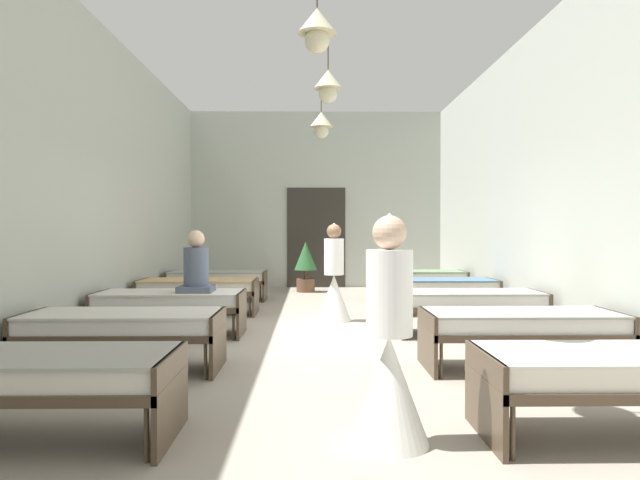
{
  "coord_description": "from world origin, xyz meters",
  "views": [
    {
      "loc": [
        -0.11,
        -7.57,
        1.37
      ],
      "look_at": [
        0.0,
        0.07,
        1.25
      ],
      "focal_mm": 32.49,
      "sensor_mm": 36.0,
      "label": 1
    }
  ],
  "objects_px": {
    "bed_right_row_0": "(625,372)",
    "bed_left_row_1": "(123,326)",
    "bed_left_row_3": "(199,287)",
    "nurse_near_aisle": "(389,362)",
    "potted_plant": "(306,263)",
    "bed_right_row_2": "(469,301)",
    "bed_right_row_3": "(437,287)",
    "bed_left_row_2": "(170,302)",
    "bed_left_row_0": "(28,374)",
    "bed_left_row_4": "(218,278)",
    "nurse_mid_aisle": "(334,286)",
    "bed_right_row_4": "(416,278)",
    "patient_seated_primary": "(196,269)",
    "bed_right_row_1": "(521,325)"
  },
  "relations": [
    {
      "from": "bed_left_row_4",
      "to": "bed_left_row_3",
      "type": "bearing_deg",
      "value": -90.0
    },
    {
      "from": "bed_right_row_0",
      "to": "bed_left_row_1",
      "type": "bearing_deg",
      "value": 154.12
    },
    {
      "from": "bed_left_row_1",
      "to": "potted_plant",
      "type": "bearing_deg",
      "value": 76.63
    },
    {
      "from": "bed_right_row_0",
      "to": "bed_left_row_4",
      "type": "height_order",
      "value": "same"
    },
    {
      "from": "nurse_mid_aisle",
      "to": "patient_seated_primary",
      "type": "xyz_separation_m",
      "value": [
        -1.84,
        -1.23,
        0.34
      ]
    },
    {
      "from": "bed_right_row_3",
      "to": "nurse_mid_aisle",
      "type": "distance_m",
      "value": 1.88
    },
    {
      "from": "bed_right_row_0",
      "to": "bed_right_row_2",
      "type": "bearing_deg",
      "value": 90.0
    },
    {
      "from": "bed_left_row_4",
      "to": "nurse_mid_aisle",
      "type": "relative_size",
      "value": 1.28
    },
    {
      "from": "bed_right_row_3",
      "to": "bed_right_row_4",
      "type": "distance_m",
      "value": 1.9
    },
    {
      "from": "bed_left_row_2",
      "to": "bed_left_row_4",
      "type": "xyz_separation_m",
      "value": [
        0.0,
        3.8,
        0.0
      ]
    },
    {
      "from": "nurse_mid_aisle",
      "to": "bed_left_row_0",
      "type": "bearing_deg",
      "value": 155.93
    },
    {
      "from": "bed_right_row_1",
      "to": "nurse_mid_aisle",
      "type": "relative_size",
      "value": 1.28
    },
    {
      "from": "bed_left_row_2",
      "to": "nurse_near_aisle",
      "type": "height_order",
      "value": "nurse_near_aisle"
    },
    {
      "from": "bed_left_row_3",
      "to": "nurse_mid_aisle",
      "type": "bearing_deg",
      "value": -18.63
    },
    {
      "from": "bed_right_row_2",
      "to": "nurse_mid_aisle",
      "type": "height_order",
      "value": "nurse_mid_aisle"
    },
    {
      "from": "bed_left_row_0",
      "to": "bed_left_row_2",
      "type": "height_order",
      "value": "same"
    },
    {
      "from": "nurse_mid_aisle",
      "to": "bed_right_row_1",
      "type": "bearing_deg",
      "value": -150.83
    },
    {
      "from": "bed_left_row_0",
      "to": "bed_right_row_1",
      "type": "xyz_separation_m",
      "value": [
        3.92,
        1.9,
        0.0
      ]
    },
    {
      "from": "nurse_mid_aisle",
      "to": "patient_seated_primary",
      "type": "distance_m",
      "value": 2.24
    },
    {
      "from": "bed_right_row_0",
      "to": "bed_left_row_4",
      "type": "xyz_separation_m",
      "value": [
        -3.92,
        7.6,
        0.0
      ]
    },
    {
      "from": "bed_right_row_0",
      "to": "nurse_mid_aisle",
      "type": "relative_size",
      "value": 1.28
    },
    {
      "from": "bed_left_row_1",
      "to": "bed_left_row_3",
      "type": "bearing_deg",
      "value": 90.0
    },
    {
      "from": "bed_right_row_3",
      "to": "nurse_mid_aisle",
      "type": "relative_size",
      "value": 1.28
    },
    {
      "from": "bed_left_row_4",
      "to": "bed_left_row_0",
      "type": "bearing_deg",
      "value": -90.0
    },
    {
      "from": "bed_left_row_2",
      "to": "potted_plant",
      "type": "relative_size",
      "value": 1.69
    },
    {
      "from": "bed_left_row_4",
      "to": "nurse_near_aisle",
      "type": "bearing_deg",
      "value": -73.03
    },
    {
      "from": "bed_left_row_1",
      "to": "bed_right_row_2",
      "type": "distance_m",
      "value": 4.35
    },
    {
      "from": "bed_left_row_0",
      "to": "bed_left_row_4",
      "type": "height_order",
      "value": "same"
    },
    {
      "from": "bed_right_row_2",
      "to": "nurse_mid_aisle",
      "type": "bearing_deg",
      "value": 146.1
    },
    {
      "from": "bed_left_row_2",
      "to": "bed_right_row_3",
      "type": "height_order",
      "value": "same"
    },
    {
      "from": "bed_left_row_0",
      "to": "bed_right_row_0",
      "type": "relative_size",
      "value": 1.0
    },
    {
      "from": "patient_seated_primary",
      "to": "potted_plant",
      "type": "distance_m",
      "value": 5.55
    },
    {
      "from": "bed_right_row_0",
      "to": "bed_left_row_3",
      "type": "distance_m",
      "value": 6.92
    },
    {
      "from": "bed_right_row_0",
      "to": "bed_left_row_1",
      "type": "xyz_separation_m",
      "value": [
        -3.92,
        1.9,
        0.0
      ]
    },
    {
      "from": "nurse_mid_aisle",
      "to": "bed_right_row_4",
      "type": "bearing_deg",
      "value": -33.56
    },
    {
      "from": "bed_right_row_2",
      "to": "bed_right_row_4",
      "type": "distance_m",
      "value": 3.8
    },
    {
      "from": "bed_left_row_2",
      "to": "nurse_mid_aisle",
      "type": "relative_size",
      "value": 1.28
    },
    {
      "from": "bed_left_row_3",
      "to": "bed_left_row_4",
      "type": "distance_m",
      "value": 1.9
    },
    {
      "from": "bed_left_row_1",
      "to": "potted_plant",
      "type": "distance_m",
      "value": 7.42
    },
    {
      "from": "bed_right_row_4",
      "to": "nurse_mid_aisle",
      "type": "relative_size",
      "value": 1.28
    },
    {
      "from": "bed_right_row_2",
      "to": "bed_right_row_3",
      "type": "xyz_separation_m",
      "value": [
        0.0,
        1.9,
        0.0
      ]
    },
    {
      "from": "bed_left_row_3",
      "to": "patient_seated_primary",
      "type": "xyz_separation_m",
      "value": [
        0.35,
        -1.97,
        0.43
      ]
    },
    {
      "from": "bed_left_row_1",
      "to": "bed_right_row_2",
      "type": "xyz_separation_m",
      "value": [
        3.92,
        1.9,
        0.0
      ]
    },
    {
      "from": "nurse_mid_aisle",
      "to": "bed_left_row_4",
      "type": "bearing_deg",
      "value": 39.37
    },
    {
      "from": "bed_left_row_1",
      "to": "nurse_near_aisle",
      "type": "xyz_separation_m",
      "value": [
        2.34,
        -1.98,
        0.09
      ]
    },
    {
      "from": "patient_seated_primary",
      "to": "nurse_mid_aisle",
      "type": "bearing_deg",
      "value": 33.78
    },
    {
      "from": "potted_plant",
      "to": "bed_right_row_2",
      "type": "bearing_deg",
      "value": -67.49
    },
    {
      "from": "bed_left_row_3",
      "to": "nurse_near_aisle",
      "type": "xyz_separation_m",
      "value": [
        2.34,
        -5.78,
        0.09
      ]
    },
    {
      "from": "bed_left_row_1",
      "to": "bed_left_row_4",
      "type": "height_order",
      "value": "same"
    },
    {
      "from": "bed_right_row_4",
      "to": "patient_seated_primary",
      "type": "relative_size",
      "value": 2.37
    }
  ]
}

